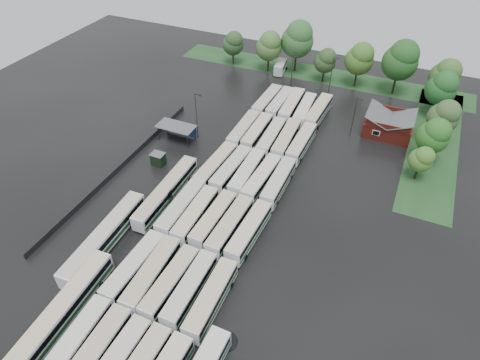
% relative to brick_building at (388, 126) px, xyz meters
% --- Properties ---
extents(ground, '(160.00, 160.00, 0.00)m').
position_rel_brick_building_xyz_m(ground, '(-24.00, -42.77, -1.87)').
color(ground, black).
rests_on(ground, ground).
extents(brick_building, '(10.07, 8.60, 5.39)m').
position_rel_brick_building_xyz_m(brick_building, '(0.00, 0.00, 0.00)').
color(brick_building, maroon).
rests_on(brick_building, ground).
extents(wash_shed, '(8.20, 4.20, 3.58)m').
position_rel_brick_building_xyz_m(wash_shed, '(-41.20, -20.74, 1.12)').
color(wash_shed, '#2D2D30').
rests_on(wash_shed, ground).
extents(utility_hut, '(2.70, 2.20, 2.62)m').
position_rel_brick_building_xyz_m(utility_hut, '(-40.20, -30.17, -0.55)').
color(utility_hut, black).
rests_on(utility_hut, ground).
extents(grass_strip_north, '(80.00, 10.00, 0.01)m').
position_rel_brick_building_xyz_m(grass_strip_north, '(-22.00, 22.03, -1.86)').
color(grass_strip_north, '#1D451E').
rests_on(grass_strip_north, ground).
extents(grass_strip_east, '(10.00, 50.00, 0.01)m').
position_rel_brick_building_xyz_m(grass_strip_east, '(10.00, 0.03, -1.86)').
color(grass_strip_east, '#1D451E').
rests_on(grass_strip_east, ground).
extents(west_fence, '(0.10, 50.00, 1.20)m').
position_rel_brick_building_xyz_m(west_fence, '(-46.20, -34.77, -1.27)').
color(west_fence, '#2D2D30').
rests_on(west_fence, ground).
extents(bus_r0c0, '(3.34, 12.96, 3.58)m').
position_rel_brick_building_xyz_m(bus_r0c0, '(-28.22, -68.42, 0.10)').
color(bus_r0c0, white).
rests_on(bus_r0c0, ground).
extents(bus_r0c1, '(3.13, 13.17, 3.65)m').
position_rel_brick_building_xyz_m(bus_r0c1, '(-25.01, -68.75, 0.14)').
color(bus_r0c1, white).
rests_on(bus_r0c1, ground).
extents(bus_r1c0, '(3.07, 13.04, 3.61)m').
position_rel_brick_building_xyz_m(bus_r1c0, '(-28.38, -55.22, 0.12)').
color(bus_r1c0, white).
rests_on(bus_r1c0, ground).
extents(bus_r1c1, '(3.28, 13.20, 3.65)m').
position_rel_brick_building_xyz_m(bus_r1c1, '(-25.27, -55.25, 0.14)').
color(bus_r1c1, white).
rests_on(bus_r1c1, ground).
extents(bus_r1c2, '(2.94, 12.62, 3.50)m').
position_rel_brick_building_xyz_m(bus_r1c2, '(-22.05, -55.39, 0.06)').
color(bus_r1c2, white).
rests_on(bus_r1c2, ground).
extents(bus_r1c3, '(2.84, 12.59, 3.49)m').
position_rel_brick_building_xyz_m(bus_r1c3, '(-18.95, -55.19, 0.06)').
color(bus_r1c3, white).
rests_on(bus_r1c3, ground).
extents(bus_r1c4, '(2.96, 12.74, 3.53)m').
position_rel_brick_building_xyz_m(bus_r1c4, '(-15.43, -55.42, 0.08)').
color(bus_r1c4, white).
rests_on(bus_r1c4, ground).
extents(bus_r2c0, '(2.88, 13.14, 3.65)m').
position_rel_brick_building_xyz_m(bus_r2c0, '(-28.38, -41.28, 0.14)').
color(bus_r2c0, white).
rests_on(bus_r2c0, ground).
extents(bus_r2c1, '(2.85, 12.62, 3.50)m').
position_rel_brick_building_xyz_m(bus_r2c1, '(-25.40, -41.67, 0.06)').
color(bus_r2c1, white).
rests_on(bus_r2c1, ground).
extents(bus_r2c2, '(2.96, 12.52, 3.47)m').
position_rel_brick_building_xyz_m(bus_r2c2, '(-22.14, -41.38, 0.04)').
color(bus_r2c2, white).
rests_on(bus_r2c2, ground).
extents(bus_r2c3, '(3.06, 12.86, 3.56)m').
position_rel_brick_building_xyz_m(bus_r2c3, '(-18.97, -41.71, 0.09)').
color(bus_r2c3, white).
rests_on(bus_r2c3, ground).
extents(bus_r2c4, '(3.13, 12.82, 3.55)m').
position_rel_brick_building_xyz_m(bus_r2c4, '(-15.62, -41.51, 0.08)').
color(bus_r2c4, white).
rests_on(bus_r2c4, ground).
extents(bus_r3c0, '(3.32, 12.91, 3.56)m').
position_rel_brick_building_xyz_m(bus_r3c0, '(-28.27, -28.13, 0.09)').
color(bus_r3c0, white).
rests_on(bus_r3c0, ground).
extents(bus_r3c1, '(3.31, 12.87, 3.55)m').
position_rel_brick_building_xyz_m(bus_r3c1, '(-25.05, -28.02, 0.09)').
color(bus_r3c1, white).
rests_on(bus_r3c1, ground).
extents(bus_r3c2, '(2.87, 12.78, 3.55)m').
position_rel_brick_building_xyz_m(bus_r3c2, '(-21.85, -27.74, 0.09)').
color(bus_r3c2, white).
rests_on(bus_r3c2, ground).
extents(bus_r3c3, '(3.34, 12.83, 3.54)m').
position_rel_brick_building_xyz_m(bus_r3c3, '(-18.72, -28.17, 0.08)').
color(bus_r3c3, white).
rests_on(bus_r3c3, ground).
extents(bus_r3c4, '(2.74, 12.59, 3.50)m').
position_rel_brick_building_xyz_m(bus_r3c4, '(-15.50, -27.85, 0.06)').
color(bus_r3c4, white).
rests_on(bus_r3c4, ground).
extents(bus_r4c0, '(2.82, 12.76, 3.55)m').
position_rel_brick_building_xyz_m(bus_r4c0, '(-28.34, -14.49, 0.08)').
color(bus_r4c0, white).
rests_on(bus_r4c0, ground).
extents(bus_r4c1, '(2.76, 12.42, 3.45)m').
position_rel_brick_building_xyz_m(bus_r4c1, '(-25.39, -14.09, 0.03)').
color(bus_r4c1, white).
rests_on(bus_r4c1, ground).
extents(bus_r4c2, '(3.04, 12.50, 3.46)m').
position_rel_brick_building_xyz_m(bus_r4c2, '(-21.92, -14.68, 0.04)').
color(bus_r4c2, white).
rests_on(bus_r4c2, ground).
extents(bus_r4c3, '(3.11, 12.84, 3.55)m').
position_rel_brick_building_xyz_m(bus_r4c3, '(-18.77, -14.18, 0.09)').
color(bus_r4c3, white).
rests_on(bus_r4c3, ground).
extents(bus_r4c4, '(2.88, 12.62, 3.50)m').
position_rel_brick_building_xyz_m(bus_r4c4, '(-15.48, -14.09, 0.06)').
color(bus_r4c4, white).
rests_on(bus_r4c4, ground).
extents(bus_r5c0, '(3.05, 12.77, 3.54)m').
position_rel_brick_building_xyz_m(bus_r5c0, '(-28.21, -0.84, 0.08)').
color(bus_r5c0, white).
rests_on(bus_r5c0, ground).
extents(bus_r5c1, '(2.85, 12.54, 3.48)m').
position_rel_brick_building_xyz_m(bus_r5c1, '(-25.11, -0.46, 0.05)').
color(bus_r5c1, white).
rests_on(bus_r5c1, ground).
extents(bus_r5c2, '(3.30, 13.22, 3.65)m').
position_rel_brick_building_xyz_m(bus_r5c2, '(-22.17, -0.62, 0.14)').
color(bus_r5c2, white).
rests_on(bus_r5c2, ground).
extents(bus_r5c3, '(3.21, 12.50, 3.45)m').
position_rel_brick_building_xyz_m(bus_r5c3, '(-18.86, -1.08, 0.03)').
color(bus_r5c3, white).
rests_on(bus_r5c3, ground).
extents(bus_r5c4, '(3.26, 13.14, 3.63)m').
position_rel_brick_building_xyz_m(bus_r5c4, '(-15.74, -0.58, 0.13)').
color(bus_r5c4, white).
rests_on(bus_r5c4, ground).
extents(artic_bus_west_a, '(3.72, 19.80, 3.65)m').
position_rel_brick_building_xyz_m(artic_bus_west_a, '(-32.97, -65.48, 0.16)').
color(artic_bus_west_a, white).
rests_on(artic_bus_west_a, ground).
extents(artic_bus_west_b, '(2.96, 18.77, 3.48)m').
position_rel_brick_building_xyz_m(artic_bus_west_b, '(-33.05, -38.57, 0.06)').
color(artic_bus_west_b, white).
rests_on(artic_bus_west_b, ground).
extents(artic_bus_west_c, '(3.52, 19.82, 3.66)m').
position_rel_brick_building_xyz_m(artic_bus_west_c, '(-36.21, -52.19, 0.16)').
color(artic_bus_west_c, white).
rests_on(artic_bus_west_c, ground).
extents(minibus, '(3.32, 6.85, 2.87)m').
position_rel_brick_building_xyz_m(minibus, '(-31.99, 18.89, -0.27)').
color(minibus, silver).
rests_on(minibus, ground).
extents(tree_north_0, '(5.85, 5.84, 9.67)m').
position_rel_brick_building_xyz_m(tree_north_0, '(-45.83, 18.34, 4.35)').
color(tree_north_0, '#372B1B').
rests_on(tree_north_0, ground).
extents(tree_north_1, '(6.95, 6.95, 11.51)m').
position_rel_brick_building_xyz_m(tree_north_1, '(-35.11, 17.96, 5.54)').
color(tree_north_1, '#352116').
rests_on(tree_north_1, ground).
extents(tree_north_2, '(8.62, 8.62, 14.28)m').
position_rel_brick_building_xyz_m(tree_north_2, '(-28.39, 21.24, 7.33)').
color(tree_north_2, '#322113').
rests_on(tree_north_2, ground).
extents(tree_north_3, '(5.68, 5.67, 9.39)m').
position_rel_brick_building_xyz_m(tree_north_3, '(-19.59, 18.13, 4.17)').
color(tree_north_3, '#312216').
rests_on(tree_north_3, ground).
extents(tree_north_4, '(7.21, 7.21, 11.94)m').
position_rel_brick_building_xyz_m(tree_north_4, '(-11.27, 19.14, 5.81)').
color(tree_north_4, '#342319').
rests_on(tree_north_4, ground).
extents(tree_north_5, '(8.66, 8.66, 14.34)m').
position_rel_brick_building_xyz_m(tree_north_5, '(-1.59, 18.89, 7.36)').
color(tree_north_5, '#2D2217').
rests_on(tree_north_5, ground).
extents(tree_north_6, '(5.51, 5.51, 9.12)m').
position_rel_brick_building_xyz_m(tree_north_6, '(9.17, 21.26, 4.00)').
color(tree_north_6, black).
rests_on(tree_north_6, ground).
extents(tree_east_0, '(4.60, 4.58, 7.59)m').
position_rel_brick_building_xyz_m(tree_east_0, '(7.68, -13.94, 3.01)').
color(tree_east_0, black).
rests_on(tree_east_0, ground).
extents(tree_east_1, '(6.34, 6.34, 10.50)m').
position_rel_brick_building_xyz_m(tree_east_1, '(8.82, -7.87, 4.89)').
color(tree_east_1, black).
rests_on(tree_east_1, ground).
extents(tree_east_2, '(6.37, 6.37, 10.56)m').
position_rel_brick_building_xyz_m(tree_east_2, '(10.11, 0.25, 4.92)').
color(tree_east_2, '#3A2A1D').
rests_on(tree_east_2, ground).
extents(tree_east_3, '(6.94, 6.94, 11.50)m').
position_rel_brick_building_xyz_m(tree_east_3, '(8.72, 11.70, 5.53)').
color(tree_east_3, black).
rests_on(tree_east_3, ground).
extents(tree_east_4, '(7.12, 7.12, 11.79)m').
position_rel_brick_building_xyz_m(tree_east_4, '(8.95, 18.20, 5.71)').
color(tree_east_4, black).
rests_on(tree_east_4, ground).
extents(lamp_post_ne, '(1.45, 0.28, 9.40)m').
position_rel_brick_building_xyz_m(lamp_post_ne, '(-7.14, -4.23, 3.59)').
color(lamp_post_ne, '#2D2D30').
rests_on(lamp_post_ne, ground).
extents(lamp_post_nw, '(1.66, 0.32, 10.78)m').
position_rel_brick_building_xyz_m(lamp_post_nw, '(-37.43, -18.41, 4.39)').
color(lamp_post_nw, '#2D2D30').
rests_on(lamp_post_nw, ground).
extents(lamp_post_back_w, '(1.49, 0.29, 9.65)m').
position_rel_brick_building_xyz_m(lamp_post_back_w, '(-26.37, 11.92, 3.74)').
color(lamp_post_back_w, '#2D2D30').
rests_on(lamp_post_back_w, ground).
extents(lamp_post_back_e, '(1.63, 0.32, 10.61)m').
position_rel_brick_building_xyz_m(lamp_post_back_e, '(-16.10, 10.63, 4.30)').
color(lamp_post_back_e, '#2D2D30').
rests_on(lamp_post_back_e, ground).
extents(puddle_0, '(3.61, 3.61, 0.01)m').
position_rel_brick_building_xyz_m(puddle_0, '(-25.39, -60.09, -1.86)').
color(puddle_0, black).
rests_on(puddle_0, ground).
extents(puddle_1, '(2.53, 2.53, 0.01)m').
position_rel_brick_building_xyz_m(puddle_1, '(-16.58, -62.61, -1.86)').
color(puddle_1, black).
rests_on(puddle_1, ground).
extents(puddle_2, '(7.74, 7.74, 0.01)m').
position_rel_brick_building_xyz_m(puddle_2, '(-31.86, -40.45, -1.86)').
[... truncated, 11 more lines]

